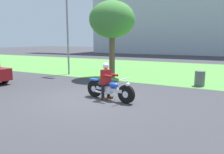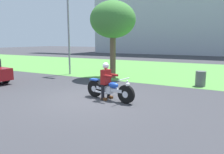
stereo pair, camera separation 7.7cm
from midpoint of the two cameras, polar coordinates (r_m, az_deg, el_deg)
The scene contains 7 objects.
ground at distance 8.35m, azimuth -5.70°, elevation -5.86°, with size 120.00×120.00×0.00m, color #38383D.
grass_verge at distance 17.32m, azimuth 12.83°, elevation 2.01°, with size 60.00×12.00×0.01m, color #549342.
motorcycle_lead at distance 8.12m, azimuth -0.37°, elevation -3.33°, with size 2.17×0.70×0.89m.
rider_lead at distance 8.14m, azimuth -1.29°, elevation -0.25°, with size 0.60×0.52×1.41m.
tree_roadside at distance 12.98m, azimuth 0.40°, elevation 14.77°, with size 2.67×2.67×4.50m.
streetlight_pole at distance 14.53m, azimuth -10.93°, elevation 13.60°, with size 0.96×0.20×5.17m.
trash_can at distance 11.46m, azimuth 22.54°, elevation -0.41°, with size 0.48×0.48×0.75m, color #595E5B.
Camera 2 is at (4.54, -6.66, 2.22)m, focal length 34.56 mm.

